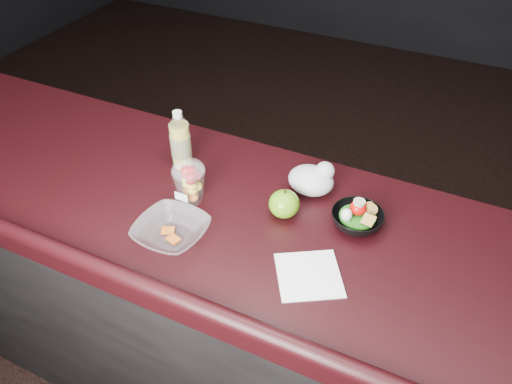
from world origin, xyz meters
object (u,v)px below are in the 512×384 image
at_px(green_apple, 284,204).
at_px(snack_bowl, 357,218).
at_px(fruit_cup, 189,181).
at_px(lemonade_bottle, 181,143).
at_px(takeout_bowl, 171,231).

height_order(green_apple, snack_bowl, green_apple).
distance_m(fruit_cup, snack_bowl, 0.49).
relative_size(lemonade_bottle, fruit_cup, 1.42).
bearing_deg(green_apple, fruit_cup, -167.90).
relative_size(lemonade_bottle, takeout_bowl, 0.97).
bearing_deg(green_apple, lemonade_bottle, 168.27).
bearing_deg(snack_bowl, green_apple, -166.92).
relative_size(fruit_cup, takeout_bowl, 0.68).
bearing_deg(takeout_bowl, snack_bowl, 30.88).
bearing_deg(takeout_bowl, green_apple, 42.10).
bearing_deg(lemonade_bottle, snack_bowl, -3.33).
height_order(lemonade_bottle, green_apple, lemonade_bottle).
relative_size(lemonade_bottle, snack_bowl, 1.18).
distance_m(fruit_cup, green_apple, 0.28).
height_order(fruit_cup, takeout_bowl, fruit_cup).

